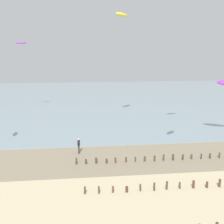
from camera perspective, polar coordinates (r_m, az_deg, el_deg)
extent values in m
cube|color=gray|center=(31.78, -1.66, -8.90)|extent=(120.00, 8.76, 0.01)
cube|color=#7F939E|center=(69.95, -4.66, 2.53)|extent=(160.00, 70.00, 0.10)
cylinder|color=#443726|center=(24.73, -5.13, -14.47)|extent=(0.17, 0.15, 0.61)
cylinder|color=#4E372B|center=(24.73, -2.49, -14.45)|extent=(0.15, 0.16, 0.60)
cylinder|color=#4D3D29|center=(24.86, 0.18, -14.37)|extent=(0.16, 0.17, 0.54)
cylinder|color=#47302A|center=(24.97, 2.79, -14.33)|extent=(0.22, 0.23, 0.49)
cylinder|color=#413024|center=(25.20, 5.36, -13.99)|extent=(0.16, 0.15, 0.58)
cylinder|color=#44332A|center=(25.38, 7.97, -13.75)|extent=(0.15, 0.18, 0.67)
cylinder|color=#453724|center=(25.73, 10.28, -13.44)|extent=(0.20, 0.18, 0.70)
cylinder|color=#4B3829|center=(26.10, 12.63, -13.33)|extent=(0.17, 0.16, 0.56)
cylinder|color=#4D3124|center=(26.42, 15.09, -13.01)|extent=(0.20, 0.20, 0.65)
cylinder|color=#45352B|center=(26.81, 17.45, -12.93)|extent=(0.20, 0.22, 0.54)
cylinder|color=#4D342B|center=(27.25, 19.61, -12.48)|extent=(0.23, 0.21, 0.69)
cylinder|color=#443928|center=(30.58, -6.74, -9.18)|extent=(0.19, 0.17, 0.67)
cylinder|color=#48362B|center=(30.61, -4.92, -9.28)|extent=(0.21, 0.20, 0.50)
cylinder|color=#4B3127|center=(30.70, -2.99, -9.12)|extent=(0.23, 0.24, 0.58)
cylinder|color=#46302C|center=(30.69, -1.03, -9.21)|extent=(0.21, 0.20, 0.48)
cylinder|color=#4D3627|center=(30.76, 0.66, -9.09)|extent=(0.21, 0.21, 0.56)
cylinder|color=#4E3325|center=(31.00, 2.65, -8.94)|extent=(0.18, 0.17, 0.54)
cylinder|color=#443A23|center=(31.21, 4.41, -8.84)|extent=(0.15, 0.14, 0.51)
cylinder|color=#4A3C26|center=(31.34, 6.18, -8.78)|extent=(0.23, 0.22, 0.53)
cylinder|color=#4B3A2C|center=(31.52, 8.02, -8.64)|extent=(0.20, 0.21, 0.59)
cylinder|color=#443828|center=(31.81, 9.69, -8.45)|extent=(0.18, 0.19, 0.64)
cylinder|color=#47372C|center=(32.06, 11.43, -8.35)|extent=(0.24, 0.22, 0.65)
cylinder|color=#4A3422|center=(32.38, 13.19, -8.29)|extent=(0.21, 0.19, 0.58)
cylinder|color=#413C27|center=(32.86, 14.73, -8.14)|extent=(0.20, 0.22, 0.50)
cylinder|color=#41322C|center=(33.13, 16.45, -8.00)|extent=(0.15, 0.15, 0.58)
cylinder|color=#3F332C|center=(33.55, 17.97, -7.87)|extent=(0.20, 0.19, 0.56)
cylinder|color=#433624|center=(33.99, 19.56, -7.69)|extent=(0.17, 0.18, 0.59)
cylinder|color=#383842|center=(33.71, -6.24, -6.96)|extent=(0.16, 0.16, 0.88)
cylinder|color=#383842|center=(33.50, -6.29, -7.08)|extent=(0.16, 0.16, 0.88)
cube|color=black|center=(33.38, -6.30, -5.81)|extent=(0.27, 0.39, 0.60)
sphere|color=beige|center=(33.25, -6.31, -5.12)|extent=(0.22, 0.22, 0.22)
cylinder|color=black|center=(33.62, -6.24, -5.77)|extent=(0.09, 0.09, 0.52)
cylinder|color=black|center=(33.17, -6.35, -6.02)|extent=(0.09, 0.09, 0.52)
ellipsoid|color=purple|center=(54.96, -16.76, 12.34)|extent=(1.91, 0.73, 0.36)
ellipsoid|color=yellow|center=(44.11, 1.82, 17.89)|extent=(2.67, 3.05, 0.83)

